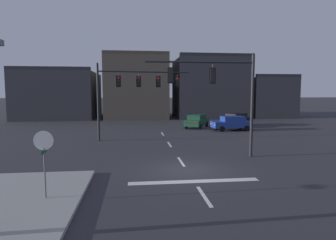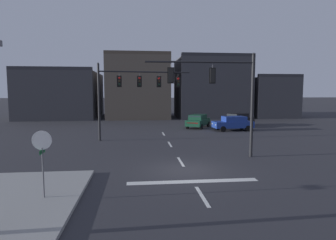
# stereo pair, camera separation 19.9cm
# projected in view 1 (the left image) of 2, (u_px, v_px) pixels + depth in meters

# --- Properties ---
(ground_plane) EXTENTS (400.00, 400.00, 0.00)m
(ground_plane) POSITION_uv_depth(u_px,v_px,m) (187.00, 170.00, 15.94)
(ground_plane) COLOR #2B2B30
(sidewalk_near_corner) EXTENTS (5.00, 8.00, 0.15)m
(sidewalk_near_corner) POSITION_uv_depth(u_px,v_px,m) (14.00, 202.00, 11.11)
(sidewalk_near_corner) COLOR gray
(sidewalk_near_corner) RESTS_ON ground
(stop_bar_paint) EXTENTS (6.40, 0.50, 0.01)m
(stop_bar_paint) POSITION_uv_depth(u_px,v_px,m) (194.00, 181.00, 13.96)
(stop_bar_paint) COLOR silver
(stop_bar_paint) RESTS_ON ground
(lane_centreline) EXTENTS (0.16, 26.40, 0.01)m
(lane_centreline) POSITION_uv_depth(u_px,v_px,m) (181.00, 162.00, 17.91)
(lane_centreline) COLOR silver
(lane_centreline) RESTS_ON ground
(signal_mast_near_side) EXTENTS (7.14, 0.45, 6.87)m
(signal_mast_near_side) POSITION_uv_depth(u_px,v_px,m) (222.00, 88.00, 18.72)
(signal_mast_near_side) COLOR black
(signal_mast_near_side) RESTS_ON ground
(signal_mast_far_side) EXTENTS (8.33, 1.02, 6.88)m
(signal_mast_far_side) POSITION_uv_depth(u_px,v_px,m) (131.00, 87.00, 25.77)
(signal_mast_far_side) COLOR black
(signal_mast_far_side) RESTS_ON ground
(stop_sign) EXTENTS (0.76, 0.64, 2.83)m
(stop_sign) POSITION_uv_depth(u_px,v_px,m) (44.00, 148.00, 11.22)
(stop_sign) COLOR #56565B
(stop_sign) RESTS_ON ground
(car_lot_nearside) EXTENTS (4.67, 3.92, 1.61)m
(car_lot_nearside) POSITION_uv_depth(u_px,v_px,m) (237.00, 119.00, 36.72)
(car_lot_nearside) COLOR black
(car_lot_nearside) RESTS_ON ground
(car_lot_middle) EXTENTS (3.76, 4.71, 1.61)m
(car_lot_middle) POSITION_uv_depth(u_px,v_px,m) (197.00, 121.00, 34.84)
(car_lot_middle) COLOR #143D28
(car_lot_middle) RESTS_ON ground
(car_lot_farside) EXTENTS (4.55, 2.15, 1.61)m
(car_lot_farside) POSITION_uv_depth(u_px,v_px,m) (232.00, 123.00, 32.30)
(car_lot_farside) COLOR navy
(car_lot_farside) RESTS_ON ground
(building_row) EXTENTS (45.28, 13.65, 10.48)m
(building_row) POSITION_uv_depth(u_px,v_px,m) (148.00, 91.00, 49.43)
(building_row) COLOR #38383D
(building_row) RESTS_ON ground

